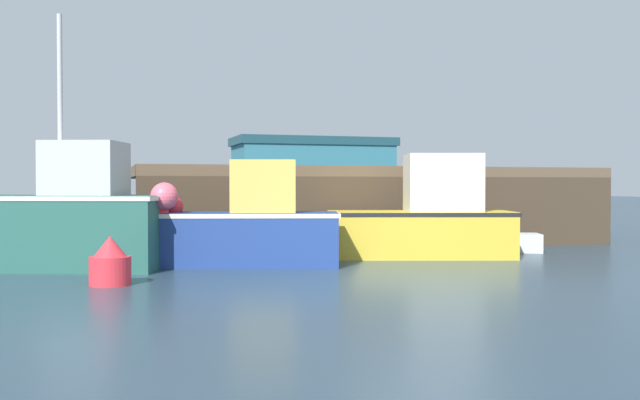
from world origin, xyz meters
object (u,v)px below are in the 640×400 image
at_px(rowboat, 506,243).
at_px(mooring_buoy_foreground, 110,263).
at_px(fishing_boat_near_left, 65,221).
at_px(fishing_boat_near_right, 239,226).
at_px(fishing_boat_mid, 426,219).

bearing_deg(rowboat, mooring_buoy_foreground, -162.01).
xyz_separation_m(fishing_boat_near_left, fishing_boat_near_right, (3.13, -0.56, -0.13)).
distance_m(fishing_boat_near_left, fishing_boat_mid, 7.22).
bearing_deg(mooring_buoy_foreground, rowboat, 17.99).
height_order(fishing_boat_near_right, mooring_buoy_foreground, fishing_boat_near_right).
bearing_deg(fishing_boat_mid, fishing_boat_near_right, -173.89).
relative_size(fishing_boat_near_left, fishing_boat_near_right, 1.18).
bearing_deg(fishing_boat_near_right, mooring_buoy_foreground, -141.79).
relative_size(fishing_boat_mid, rowboat, 2.52).
xyz_separation_m(fishing_boat_near_left, fishing_boat_mid, (7.22, -0.12, -0.06)).
relative_size(fishing_boat_near_right, fishing_boat_mid, 0.94).
distance_m(fishing_boat_near_left, mooring_buoy_foreground, 2.60).
height_order(fishing_boat_near_left, fishing_boat_mid, fishing_boat_near_left).
bearing_deg(rowboat, fishing_boat_mid, -166.63).
distance_m(rowboat, mooring_buoy_foreground, 9.19).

